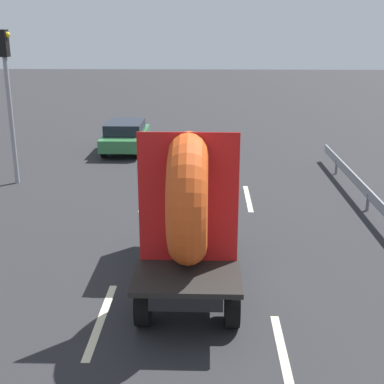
# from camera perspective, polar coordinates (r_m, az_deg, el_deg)

# --- Properties ---
(ground_plane) EXTENTS (120.00, 120.00, 0.00)m
(ground_plane) POSITION_cam_1_polar(r_m,az_deg,el_deg) (12.71, -0.82, -8.39)
(ground_plane) COLOR #28282B
(flatbed_truck) EXTENTS (2.02, 5.15, 3.69)m
(flatbed_truck) POSITION_cam_1_polar(r_m,az_deg,el_deg) (11.65, -0.11, -1.36)
(flatbed_truck) COLOR black
(flatbed_truck) RESTS_ON ground_plane
(distant_sedan) EXTENTS (1.79, 4.17, 1.36)m
(distant_sedan) POSITION_cam_1_polar(r_m,az_deg,el_deg) (24.69, -7.15, 6.09)
(distant_sedan) COLOR black
(distant_sedan) RESTS_ON ground_plane
(traffic_light) EXTENTS (0.42, 0.36, 5.41)m
(traffic_light) POSITION_cam_1_polar(r_m,az_deg,el_deg) (19.92, -19.17, 10.79)
(traffic_light) COLOR gray
(traffic_light) RESTS_ON ground_plane
(lane_dash_left_near) EXTENTS (0.16, 2.83, 0.01)m
(lane_dash_left_near) POSITION_cam_1_polar(r_m,az_deg,el_deg) (10.91, -9.74, -13.31)
(lane_dash_left_near) COLOR beige
(lane_dash_left_near) RESTS_ON ground_plane
(lane_dash_left_far) EXTENTS (0.16, 2.54, 0.01)m
(lane_dash_left_far) POSITION_cam_1_polar(r_m,az_deg,el_deg) (17.77, -5.04, -0.76)
(lane_dash_left_far) COLOR beige
(lane_dash_left_far) RESTS_ON ground_plane
(lane_dash_right_near) EXTENTS (0.16, 2.12, 0.01)m
(lane_dash_right_near) POSITION_cam_1_polar(r_m,az_deg,el_deg) (10.09, 9.56, -16.09)
(lane_dash_right_near) COLOR beige
(lane_dash_right_near) RESTS_ON ground_plane
(lane_dash_right_far) EXTENTS (0.16, 2.78, 0.01)m
(lane_dash_right_far) POSITION_cam_1_polar(r_m,az_deg,el_deg) (17.89, 6.03, -0.67)
(lane_dash_right_far) COLOR beige
(lane_dash_right_far) RESTS_ON ground_plane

